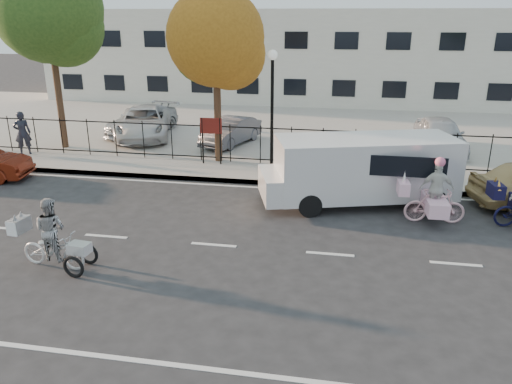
% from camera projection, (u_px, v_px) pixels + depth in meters
% --- Properties ---
extents(ground, '(120.00, 120.00, 0.00)m').
position_uv_depth(ground, '(214.00, 245.00, 12.96)').
color(ground, '#333334').
extents(road_markings, '(60.00, 9.52, 0.01)m').
position_uv_depth(road_markings, '(214.00, 245.00, 12.96)').
color(road_markings, silver).
rests_on(road_markings, ground).
extents(curb, '(60.00, 0.10, 0.15)m').
position_uv_depth(curb, '(250.00, 182.00, 17.62)').
color(curb, '#A8A399').
rests_on(curb, ground).
extents(sidewalk, '(60.00, 2.20, 0.15)m').
position_uv_depth(sidewalk, '(255.00, 173.00, 18.59)').
color(sidewalk, '#A8A399').
rests_on(sidewalk, ground).
extents(parking_lot, '(60.00, 15.60, 0.15)m').
position_uv_depth(parking_lot, '(285.00, 124.00, 26.84)').
color(parking_lot, '#A8A399').
rests_on(parking_lot, ground).
extents(iron_fence, '(58.00, 0.06, 1.50)m').
position_uv_depth(iron_fence, '(260.00, 144.00, 19.34)').
color(iron_fence, black).
rests_on(iron_fence, sidewalk).
extents(building, '(34.00, 10.00, 6.00)m').
position_uv_depth(building, '(303.00, 55.00, 35.14)').
color(building, silver).
rests_on(building, ground).
extents(lamppost, '(0.36, 0.36, 4.33)m').
position_uv_depth(lamppost, '(272.00, 89.00, 18.14)').
color(lamppost, black).
rests_on(lamppost, sidewalk).
extents(street_sign, '(0.85, 0.06, 1.80)m').
position_uv_depth(street_sign, '(211.00, 132.00, 19.10)').
color(street_sign, black).
rests_on(street_sign, sidewalk).
extents(zebra_trike, '(2.03, 0.86, 1.73)m').
position_uv_depth(zebra_trike, '(52.00, 241.00, 11.63)').
color(zebra_trike, white).
rests_on(zebra_trike, ground).
extents(unicorn_bike, '(1.93, 1.34, 1.95)m').
position_uv_depth(unicorn_bike, '(434.00, 199.00, 14.13)').
color(unicorn_bike, '#FEC1CA').
rests_on(unicorn_bike, ground).
extents(white_van, '(6.40, 3.49, 2.12)m').
position_uv_depth(white_van, '(361.00, 168.00, 15.47)').
color(white_van, white).
rests_on(white_van, ground).
extents(pedestrian, '(0.78, 0.71, 1.80)m').
position_uv_depth(pedestrian, '(22.00, 133.00, 20.56)').
color(pedestrian, black).
rests_on(pedestrian, sidewalk).
extents(lot_car_a, '(2.84, 4.77, 1.30)m').
position_uv_depth(lot_car_a, '(142.00, 120.00, 24.33)').
color(lot_car_a, '#B7BCC0').
rests_on(lot_car_a, parking_lot).
extents(lot_car_b, '(3.70, 5.54, 1.41)m').
position_uv_depth(lot_car_b, '(144.00, 123.00, 23.49)').
color(lot_car_b, silver).
rests_on(lot_car_b, parking_lot).
extents(lot_car_c, '(2.29, 3.80, 1.18)m').
position_uv_depth(lot_car_c, '(231.00, 131.00, 22.27)').
color(lot_car_c, '#515259').
rests_on(lot_car_c, parking_lot).
extents(lot_car_d, '(1.97, 4.28, 1.42)m').
position_uv_depth(lot_car_d, '(440.00, 134.00, 21.15)').
color(lot_car_d, '#B9BBC1').
rests_on(lot_car_d, parking_lot).
extents(tree_west, '(4.45, 4.45, 8.16)m').
position_uv_depth(tree_west, '(52.00, 13.00, 20.15)').
color(tree_west, '#442D1D').
rests_on(tree_west, ground).
extents(tree_mid, '(3.66, 3.65, 6.69)m').
position_uv_depth(tree_mid, '(220.00, 42.00, 18.47)').
color(tree_mid, '#442D1D').
rests_on(tree_mid, ground).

